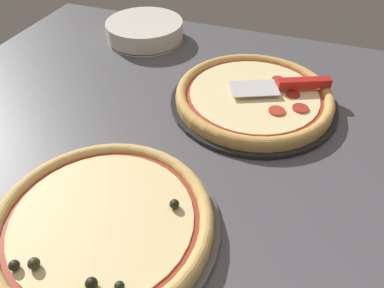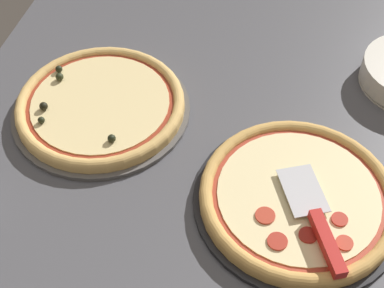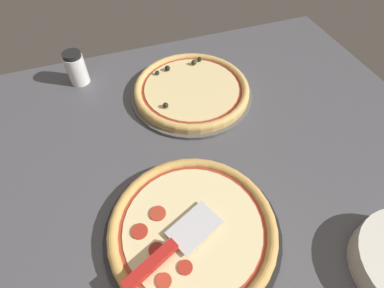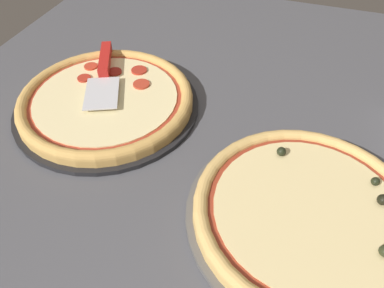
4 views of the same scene
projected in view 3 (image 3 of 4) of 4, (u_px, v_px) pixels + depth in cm
name	position (u px, v px, depth cm)	size (l,w,h in cm)	color
ground_plane	(190.00, 168.00, 79.10)	(143.58, 112.86, 3.60)	#4C4C51
pizza_pan_front	(193.00, 232.00, 65.60)	(38.72, 38.72, 1.00)	black
pizza_front	(192.00, 228.00, 64.18)	(36.40, 36.40, 2.82)	tan
pizza_pan_back	(192.00, 93.00, 94.59)	(38.17, 38.17, 1.00)	#565451
pizza_back	(192.00, 89.00, 93.24)	(35.88, 35.88, 3.66)	#DBAD60
serving_spatula	(162.00, 255.00, 58.30)	(22.97, 13.63, 2.00)	silver
parmesan_shaker	(76.00, 68.00, 94.94)	(6.11, 6.11, 10.87)	white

